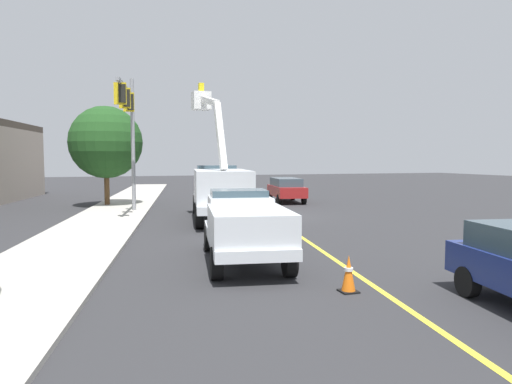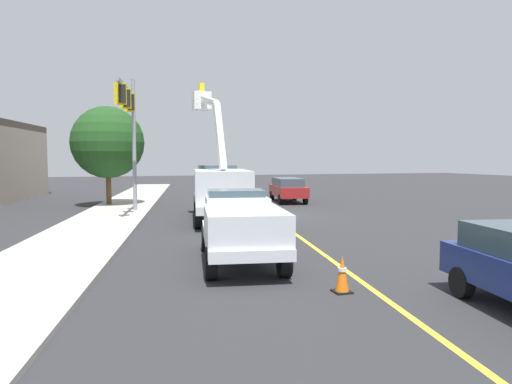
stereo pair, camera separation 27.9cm
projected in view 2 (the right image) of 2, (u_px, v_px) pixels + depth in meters
The scene contains 11 objects.
ground at pixel (271, 216), 24.47m from camera, with size 120.00×120.00×0.00m, color #2D2D30.
sidewalk_far_side at pixel (108, 218), 23.30m from camera, with size 60.00×3.60×0.12m, color #B2ADA3.
lane_centre_stripe at pixel (271, 216), 24.47m from camera, with size 50.00×0.16×0.01m, color yellow.
utility_bucket_truck at pixel (219, 188), 23.17m from camera, with size 8.49×3.75×6.93m.
service_pickup_truck at pixel (241, 225), 13.56m from camera, with size 5.86×2.95×2.06m.
passing_minivan at pixel (288, 188), 32.51m from camera, with size 5.04×2.63×1.69m.
traffic_cone_leading at pixel (342, 274), 10.56m from camera, with size 0.40×0.40×0.86m.
traffic_cone_mid_front at pixel (279, 224), 18.58m from camera, with size 0.40×0.40×0.86m.
traffic_cone_mid_rear at pixel (243, 203), 27.37m from camera, with size 0.40×0.40×0.83m.
traffic_signal_mast at pixel (130, 118), 24.33m from camera, with size 5.75×1.16×7.53m.
street_tree_right at pixel (108, 142), 29.36m from camera, with size 4.58×4.58×6.38m.
Camera 2 is at (-23.01, 7.87, 3.07)m, focal length 32.42 mm.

